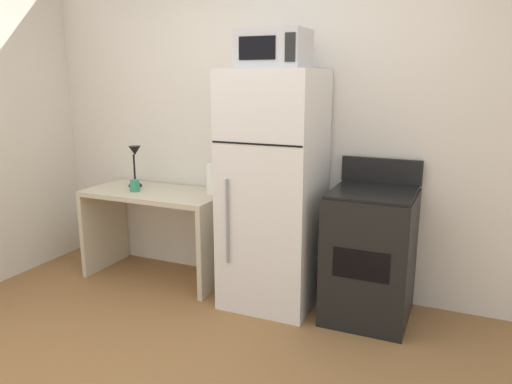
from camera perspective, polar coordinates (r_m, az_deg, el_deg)
wall_back_white at (r=3.90m, az=3.51°, el=7.76°), size 5.00×0.10×2.60m
desk at (r=4.20m, az=-11.45°, el=-2.87°), size 1.17×0.58×0.75m
desk_lamp at (r=4.28m, az=-13.89°, el=3.71°), size 0.14×0.12×0.35m
paper_towel_roll at (r=3.95m, az=-4.96°, el=1.51°), size 0.11×0.11×0.24m
coffee_mug at (r=4.15m, az=-13.89°, el=0.71°), size 0.08×0.08×0.09m
refrigerator at (r=3.58m, az=2.07°, el=0.20°), size 0.66×0.67×1.72m
microwave at (r=3.48m, az=2.07°, el=16.25°), size 0.46×0.35×0.26m
oven_range at (r=3.53m, az=13.08°, el=-7.03°), size 0.57×0.61×1.10m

